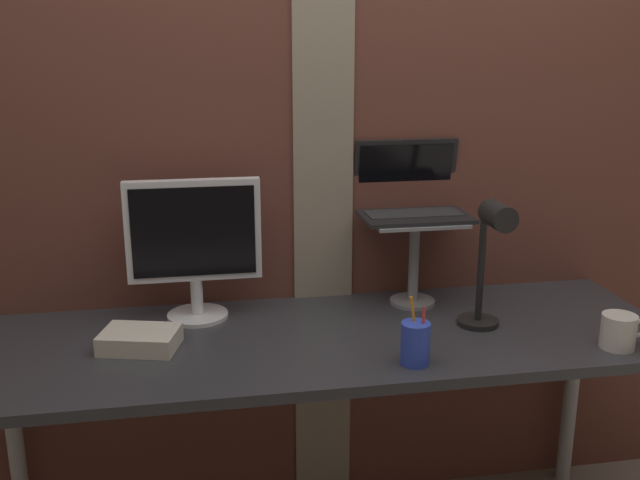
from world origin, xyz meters
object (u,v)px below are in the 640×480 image
Objects in this scene: laptop at (410,194)px; desk_lamp at (490,251)px; monitor at (194,239)px; pen_cup at (415,343)px; coffee_mug at (619,331)px.

laptop is 0.36m from desk_lamp.
monitor is 1.26× the size of laptop.
monitor reaches higher than pen_cup.
laptop is at bearing 5.60° from monitor.
coffee_mug is at bearing -20.68° from monitor.
monitor is 0.84m from desk_lamp.
monitor is 1.20m from coffee_mug.
pen_cup is at bearing -147.23° from desk_lamp.
laptop reaches higher than desk_lamp.
monitor is 2.35× the size of pen_cup.
desk_lamp is 2.92× the size of coffee_mug.
desk_lamp is 0.40m from coffee_mug.
monitor is 0.71m from pen_cup.
pen_cup is 1.35× the size of coffee_mug.
laptop reaches higher than monitor.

